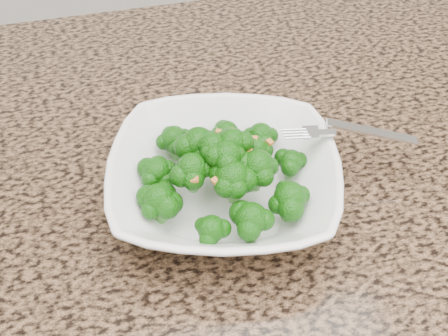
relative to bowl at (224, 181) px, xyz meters
name	(u,v)px	position (x,y,z in m)	size (l,w,h in m)	color
granite_counter	(267,221)	(0.04, -0.03, -0.05)	(1.64, 1.04, 0.03)	brown
bowl	(224,181)	(0.00, 0.00, 0.00)	(0.25, 0.25, 0.06)	white
broccoli_pile	(224,138)	(0.00, 0.00, 0.06)	(0.22, 0.22, 0.06)	#145A0A
garlic_topping	(224,111)	(0.00, 0.00, 0.10)	(0.13, 0.13, 0.01)	orange
fork	(330,132)	(0.12, 0.01, 0.04)	(0.18, 0.03, 0.01)	silver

